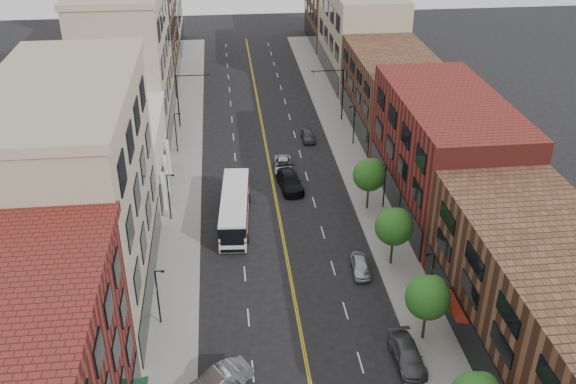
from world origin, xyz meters
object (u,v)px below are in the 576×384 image
object	(u,v)px
car_angle_b	(219,380)
car_parked_far	(361,266)
car_lane_behind	(237,190)
car_lane_a	(290,182)
city_bus	(235,207)
car_lane_c	(308,135)
car_parked_mid	(407,355)
car_lane_b	(283,165)

from	to	relation	value
car_angle_b	car_parked_far	bearing A→B (deg)	102.33
car_lane_behind	car_lane_a	bearing A→B (deg)	-164.89
city_bus	car_lane_behind	world-z (taller)	city_bus
car_lane_behind	car_lane_c	distance (m)	16.78
city_bus	car_angle_b	size ratio (longest dim) A/B	2.51
car_angle_b	car_lane_c	world-z (taller)	car_angle_b
car_angle_b	car_parked_far	xyz separation A→B (m)	(12.73, 12.57, -0.13)
car_lane_behind	car_lane_c	xyz separation A→B (m)	(9.58, 13.78, -0.07)
city_bus	car_lane_c	bearing A→B (deg)	66.60
car_lane_behind	car_lane_a	distance (m)	5.97
car_parked_mid	car_lane_c	bearing A→B (deg)	91.17
city_bus	car_lane_behind	distance (m)	5.39
car_angle_b	car_lane_behind	size ratio (longest dim) A/B	1.09
car_lane_behind	car_lane_c	size ratio (longest dim) A/B	1.15
car_angle_b	car_lane_behind	xyz separation A→B (m)	(2.34, 27.63, -0.07)
car_lane_c	car_lane_behind	bearing A→B (deg)	-125.53
city_bus	car_lane_b	distance (m)	12.63
car_angle_b	car_parked_mid	distance (m)	13.86
car_parked_mid	car_lane_b	xyz separation A→B (m)	(-5.90, 32.37, -0.08)
car_lane_c	car_angle_b	bearing A→B (deg)	-106.79
car_angle_b	car_lane_b	world-z (taller)	car_angle_b
car_parked_mid	car_parked_far	world-z (taller)	car_parked_mid
car_angle_b	car_parked_far	distance (m)	17.89
car_lane_behind	car_lane_b	size ratio (longest dim) A/B	0.96
car_parked_far	car_lane_c	distance (m)	28.85
car_parked_mid	car_angle_b	bearing A→B (deg)	-177.24
car_lane_behind	car_parked_mid	bearing A→B (deg)	116.83
car_lane_c	city_bus	bearing A→B (deg)	-118.44
car_lane_behind	car_lane_a	size ratio (longest dim) A/B	0.77
car_parked_mid	car_lane_behind	xyz separation A→B (m)	(-11.48, 26.59, 0.01)
car_angle_b	car_lane_a	xyz separation A→B (m)	(8.19, 28.83, 0.03)
car_lane_a	car_parked_mid	bearing A→B (deg)	-84.92
car_lane_behind	car_lane_c	bearing A→B (deg)	-121.31
car_lane_b	car_parked_far	bearing A→B (deg)	-73.14
car_lane_c	car_lane_b	bearing A→B (deg)	-117.30
car_parked_far	car_parked_mid	bearing A→B (deg)	-80.59
car_parked_mid	car_lane_b	size ratio (longest dim) A/B	1.07
car_parked_mid	car_lane_b	world-z (taller)	car_parked_mid
car_lane_b	car_lane_c	xyz separation A→B (m)	(4.00, 8.00, 0.01)
car_lane_b	car_lane_c	bearing A→B (deg)	67.28
car_lane_behind	car_angle_b	bearing A→B (deg)	88.64
car_angle_b	car_lane_c	distance (m)	43.09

